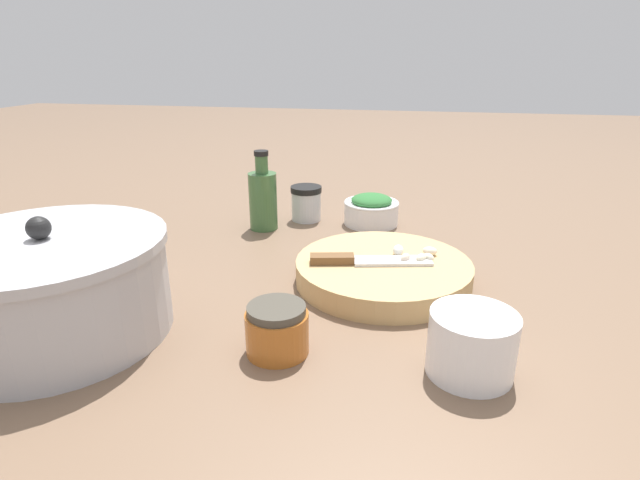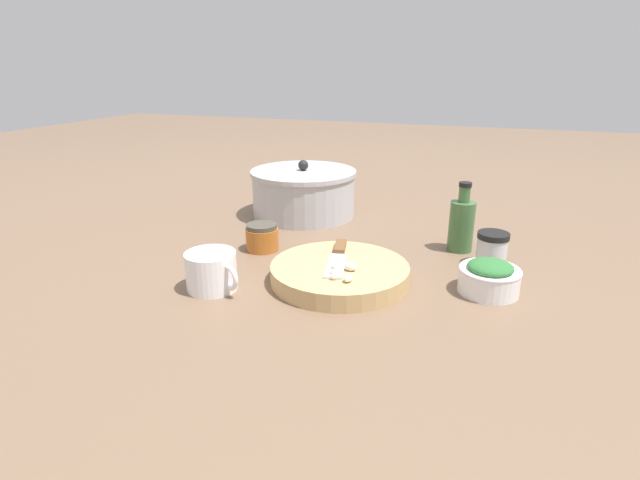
{
  "view_description": "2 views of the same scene",
  "coord_description": "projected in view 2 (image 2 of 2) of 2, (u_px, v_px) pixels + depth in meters",
  "views": [
    {
      "loc": [
        -0.65,
        -0.14,
        0.33
      ],
      "look_at": [
        0.01,
        -0.01,
        0.08
      ],
      "focal_mm": 28.0,
      "sensor_mm": 36.0,
      "label": 1
    },
    {
      "loc": [
        0.32,
        -0.95,
        0.41
      ],
      "look_at": [
        -0.0,
        -0.05,
        0.06
      ],
      "focal_mm": 28.0,
      "sensor_mm": 36.0,
      "label": 2
    }
  ],
  "objects": [
    {
      "name": "herb_bowl",
      "position": [
        489.0,
        277.0,
        0.92
      ],
      "size": [
        0.11,
        0.11,
        0.06
      ],
      "color": "white",
      "rests_on": "ground_plane"
    },
    {
      "name": "oil_bottle",
      "position": [
        461.0,
        224.0,
        1.12
      ],
      "size": [
        0.06,
        0.06,
        0.16
      ],
      "color": "#3D6638",
      "rests_on": "ground_plane"
    },
    {
      "name": "stock_pot",
      "position": [
        304.0,
        193.0,
        1.38
      ],
      "size": [
        0.29,
        0.29,
        0.15
      ],
      "color": "#B2B2B7",
      "rests_on": "ground_plane"
    },
    {
      "name": "garlic_cloves",
      "position": [
        343.0,
        272.0,
        0.92
      ],
      "size": [
        0.06,
        0.07,
        0.02
      ],
      "color": "#F2E9C7",
      "rests_on": "cutting_board"
    },
    {
      "name": "coffee_mug",
      "position": [
        212.0,
        271.0,
        0.93
      ],
      "size": [
        0.12,
        0.1,
        0.07
      ],
      "color": "white",
      "rests_on": "ground_plane"
    },
    {
      "name": "ground_plane",
      "position": [
        329.0,
        260.0,
        1.08
      ],
      "size": [
        5.0,
        5.0,
        0.0
      ],
      "primitive_type": "plane",
      "color": "brown"
    },
    {
      "name": "honey_jar",
      "position": [
        262.0,
        237.0,
        1.13
      ],
      "size": [
        0.07,
        0.07,
        0.06
      ],
      "color": "#B26023",
      "rests_on": "ground_plane"
    },
    {
      "name": "cutting_board",
      "position": [
        340.0,
        273.0,
        0.97
      ],
      "size": [
        0.27,
        0.27,
        0.03
      ],
      "color": "tan",
      "rests_on": "ground_plane"
    },
    {
      "name": "chef_knife",
      "position": [
        338.0,
        256.0,
        0.99
      ],
      "size": [
        0.07,
        0.19,
        0.01
      ],
      "rotation": [
        0.0,
        0.0,
        3.36
      ],
      "color": "brown",
      "rests_on": "cutting_board"
    },
    {
      "name": "spice_jar",
      "position": [
        492.0,
        249.0,
        1.04
      ],
      "size": [
        0.06,
        0.06,
        0.07
      ],
      "color": "silver",
      "rests_on": "ground_plane"
    }
  ]
}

